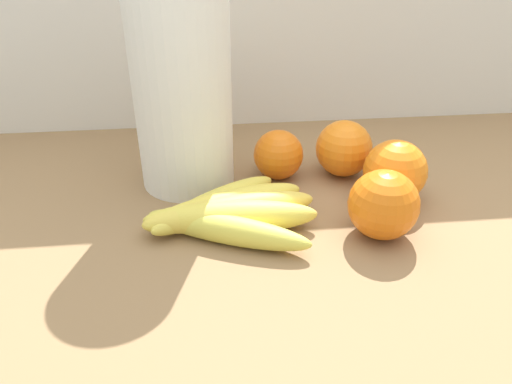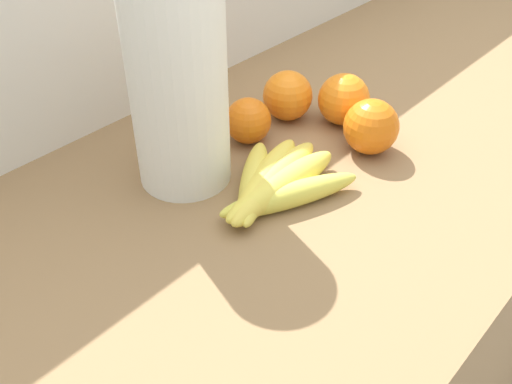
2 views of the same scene
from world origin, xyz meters
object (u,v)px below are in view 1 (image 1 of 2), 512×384
(banana_bunch, at_px, (227,213))
(orange_right, at_px, (278,155))
(orange_far_right, at_px, (395,171))
(orange_back_left, at_px, (383,205))
(orange_back_right, at_px, (344,148))
(paper_towel_roll, at_px, (181,77))

(banana_bunch, bearing_deg, orange_right, 56.10)
(orange_far_right, distance_m, orange_back_left, 0.09)
(orange_right, bearing_deg, banana_bunch, -123.90)
(orange_back_right, relative_size, orange_right, 1.14)
(orange_right, height_order, paper_towel_roll, paper_towel_roll)
(banana_bunch, bearing_deg, orange_back_right, 34.32)
(orange_back_left, bearing_deg, orange_right, 123.19)
(orange_right, xyz_separation_m, orange_back_left, (0.10, -0.15, 0.01))
(paper_towel_roll, bearing_deg, orange_back_left, -34.58)
(banana_bunch, distance_m, paper_towel_roll, 0.18)
(orange_back_right, bearing_deg, paper_towel_roll, 179.09)
(banana_bunch, relative_size, orange_far_right, 2.63)
(orange_back_right, xyz_separation_m, orange_right, (-0.09, -0.00, -0.00))
(orange_back_left, bearing_deg, orange_far_right, 61.80)
(orange_far_right, height_order, paper_towel_roll, paper_towel_roll)
(orange_far_right, height_order, orange_back_left, same)
(banana_bunch, relative_size, orange_back_right, 2.70)
(banana_bunch, bearing_deg, paper_towel_roll, 111.34)
(orange_back_right, distance_m, paper_towel_roll, 0.25)
(orange_back_right, bearing_deg, orange_back_left, -87.71)
(orange_back_left, bearing_deg, orange_back_right, 92.29)
(orange_back_right, height_order, paper_towel_roll, paper_towel_roll)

